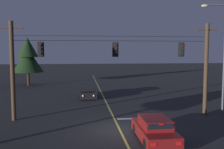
{
  "coord_description": "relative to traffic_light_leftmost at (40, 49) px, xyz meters",
  "views": [
    {
      "loc": [
        -2.47,
        -16.38,
        5.13
      ],
      "look_at": [
        0.0,
        4.23,
        3.26
      ],
      "focal_mm": 41.43,
      "sensor_mm": 36.0,
      "label": 1
    }
  ],
  "objects": [
    {
      "name": "traffic_light_left_inner",
      "position": [
        5.6,
        0.0,
        0.0
      ],
      "size": [
        0.48,
        0.41,
        1.22
      ],
      "color": "black"
    },
    {
      "name": "stop_bar_paint",
      "position": [
        7.34,
        -0.58,
        -5.26
      ],
      "size": [
        3.4,
        0.36,
        0.01
      ],
      "primitive_type": "cube",
      "color": "silver",
      "rests_on": "ground"
    },
    {
      "name": "street_lamp_corner",
      "position": [
        13.85,
        -0.51,
        -0.04
      ],
      "size": [
        2.11,
        0.3,
        8.8
      ],
      "color": "#4C4F54",
      "rests_on": "ground"
    },
    {
      "name": "traffic_light_centre",
      "position": [
        10.86,
        0.0,
        0.0
      ],
      "size": [
        0.48,
        0.41,
        1.22
      ],
      "color": "black"
    },
    {
      "name": "car_oncoming_lead",
      "position": [
        3.68,
        8.89,
        -4.62
      ],
      "size": [
        1.8,
        4.42,
        1.39
      ],
      "color": "black",
      "rests_on": "ground"
    },
    {
      "name": "tree_verge_far",
      "position": [
        -4.94,
        20.21,
        -0.91
      ],
      "size": [
        4.51,
        4.51,
        7.2
      ],
      "color": "#332316",
      "rests_on": "ground"
    },
    {
      "name": "signal_span_assembly",
      "position": [
        5.44,
        0.02,
        -1.46
      ],
      "size": [
        16.76,
        0.32,
        7.32
      ],
      "color": "#423021",
      "rests_on": "ground"
    },
    {
      "name": "ground_plane",
      "position": [
        5.44,
        -3.21,
        -5.26
      ],
      "size": [
        180.0,
        180.0,
        0.0
      ],
      "primitive_type": "plane",
      "color": "#28282B"
    },
    {
      "name": "car_waiting_near_lane",
      "position": [
        7.08,
        -5.61,
        -4.62
      ],
      "size": [
        1.8,
        4.33,
        1.39
      ],
      "color": "maroon",
      "rests_on": "ground"
    },
    {
      "name": "traffic_light_leftmost",
      "position": [
        0.0,
        0.0,
        0.0
      ],
      "size": [
        0.48,
        0.41,
        1.22
      ],
      "color": "black"
    },
    {
      "name": "lane_centre_stripe",
      "position": [
        5.44,
        6.02,
        -5.26
      ],
      "size": [
        0.14,
        60.0,
        0.01
      ],
      "primitive_type": "cube",
      "color": "#D1C64C",
      "rests_on": "ground"
    }
  ]
}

